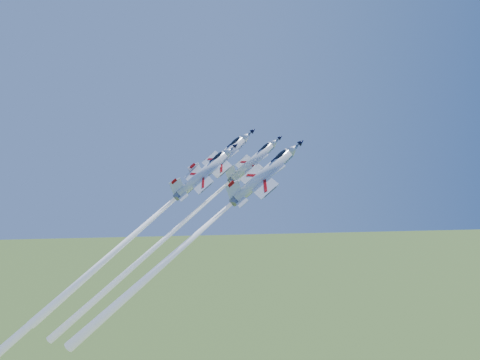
{
  "coord_description": "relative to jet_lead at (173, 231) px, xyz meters",
  "views": [
    {
      "loc": [
        -7.35,
        -103.6,
        127.85
      ],
      "look_at": [
        0.0,
        0.0,
        106.35
      ],
      "focal_mm": 40.0,
      "sensor_mm": 36.0,
      "label": 1
    }
  ],
  "objects": [
    {
      "name": "jet_lead",
      "position": [
        0.0,
        0.0,
        0.0
      ],
      "size": [
        43.91,
        16.55,
        43.24
      ],
      "rotation": [
        0.7,
        0.15,
        -1.26
      ],
      "color": "white"
    },
    {
      "name": "jet_left",
      "position": [
        -4.55,
        1.24,
        2.1
      ],
      "size": [
        42.83,
        16.51,
        41.72
      ],
      "rotation": [
        0.7,
        0.15,
        -1.26
      ],
      "color": "white"
    },
    {
      "name": "jet_right",
      "position": [
        4.33,
        -8.32,
        1.47
      ],
      "size": [
        41.96,
        16.41,
        40.58
      ],
      "rotation": [
        0.7,
        0.15,
        -1.26
      ],
      "color": "white"
    },
    {
      "name": "jet_slot",
      "position": [
        -10.32,
        -5.37,
        -1.51
      ],
      "size": [
        45.88,
        17.42,
        45.02
      ],
      "rotation": [
        0.7,
        0.15,
        -1.26
      ],
      "color": "white"
    }
  ]
}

